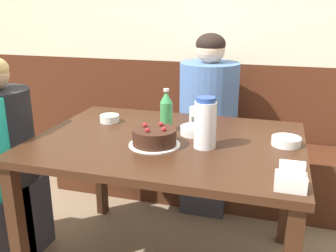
% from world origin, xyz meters
% --- Properties ---
extents(back_wall, '(4.80, 0.04, 2.50)m').
position_xyz_m(back_wall, '(0.00, 1.05, 1.25)').
color(back_wall, '#4C2314').
rests_on(back_wall, ground_plane).
extents(bench_seat, '(2.19, 0.38, 0.44)m').
position_xyz_m(bench_seat, '(0.00, 0.83, 0.22)').
color(bench_seat, '#472314').
rests_on(bench_seat, ground_plane).
extents(dining_table, '(1.30, 0.95, 0.75)m').
position_xyz_m(dining_table, '(0.00, 0.00, 0.66)').
color(dining_table, '#381E11').
rests_on(dining_table, ground_plane).
extents(birthday_cake, '(0.24, 0.24, 0.10)m').
position_xyz_m(birthday_cake, '(-0.03, -0.10, 0.79)').
color(birthday_cake, white).
rests_on(birthday_cake, dining_table).
extents(water_pitcher, '(0.10, 0.10, 0.24)m').
position_xyz_m(water_pitcher, '(0.20, -0.06, 0.86)').
color(water_pitcher, white).
rests_on(water_pitcher, dining_table).
extents(soju_bottle, '(0.06, 0.06, 0.22)m').
position_xyz_m(soju_bottle, '(-0.05, 0.13, 0.85)').
color(soju_bottle, '#388E4C').
rests_on(soju_bottle, dining_table).
extents(napkin_holder, '(0.11, 0.08, 0.11)m').
position_xyz_m(napkin_holder, '(0.57, -0.38, 0.79)').
color(napkin_holder, white).
rests_on(napkin_holder, dining_table).
extents(bowl_soup_white, '(0.14, 0.14, 0.04)m').
position_xyz_m(bowl_soup_white, '(0.56, 0.08, 0.77)').
color(bowl_soup_white, white).
rests_on(bowl_soup_white, dining_table).
extents(bowl_rice_small, '(0.15, 0.15, 0.04)m').
position_xyz_m(bowl_rice_small, '(0.11, 0.11, 0.77)').
color(bowl_rice_small, white).
rests_on(bowl_rice_small, dining_table).
extents(bowl_side_dish, '(0.11, 0.11, 0.04)m').
position_xyz_m(bowl_side_dish, '(-0.39, 0.18, 0.77)').
color(bowl_side_dish, white).
rests_on(bowl_side_dish, dining_table).
extents(glass_water_tall, '(0.07, 0.07, 0.10)m').
position_xyz_m(glass_water_tall, '(0.08, 0.27, 0.80)').
color(glass_water_tall, silver).
rests_on(glass_water_tall, dining_table).
extents(person_pale_blue_shirt, '(0.39, 0.39, 1.21)m').
position_xyz_m(person_pale_blue_shirt, '(0.07, 0.73, 0.61)').
color(person_pale_blue_shirt, '#33333D').
rests_on(person_pale_blue_shirt, ground_plane).
extents(person_grey_tee, '(0.35, 0.35, 1.13)m').
position_xyz_m(person_grey_tee, '(-0.91, -0.10, 0.54)').
color(person_grey_tee, '#33333D').
rests_on(person_grey_tee, ground_plane).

